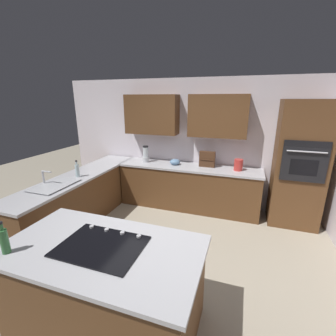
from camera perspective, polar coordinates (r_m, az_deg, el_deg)
name	(u,v)px	position (r m, az deg, el deg)	size (l,w,h in m)	color
ground_plane	(165,259)	(3.56, -0.67, -21.49)	(14.00, 14.00, 0.00)	#9E937F
wall_back	(194,136)	(4.84, 6.52, 7.85)	(6.00, 0.44, 2.60)	silver
lower_cabinets_back	(188,188)	(4.81, 5.01, -4.91)	(2.80, 0.60, 0.86)	brown
countertop_back	(189,167)	(4.66, 5.15, 0.23)	(2.84, 0.64, 0.04)	#B2B2B7
lower_cabinets_side	(82,199)	(4.56, -20.50, -7.20)	(0.60, 2.90, 0.86)	brown
countertop_side	(79,176)	(4.41, -21.09, -1.84)	(0.64, 2.94, 0.04)	#B2B2B7
island_base	(105,288)	(2.61, -15.24, -26.70)	(1.78, 0.94, 0.86)	brown
island_top	(101,249)	(2.33, -16.13, -18.57)	(1.86, 1.02, 0.04)	#B2B2B7
wall_oven	(299,165)	(4.58, 29.64, 0.61)	(0.80, 0.66, 2.20)	brown
sink_unit	(54,185)	(4.01, -26.34, -3.70)	(0.46, 0.70, 0.23)	#515456
cooktop	(102,246)	(2.32, -16.10, -17.94)	(0.76, 0.56, 0.03)	black
blender	(146,155)	(4.94, -5.52, 3.20)	(0.15, 0.15, 0.35)	silver
mixing_bowl	(175,162)	(4.74, 1.71, 1.53)	(0.21, 0.21, 0.11)	#668CB2
spice_rack	(207,159)	(4.63, 9.65, 2.16)	(0.31, 0.11, 0.31)	#472B19
kettle	(238,165)	(4.54, 16.99, 0.74)	(0.16, 0.16, 0.21)	red
dish_soap_bottle	(77,170)	(4.28, -21.50, -0.51)	(0.07, 0.07, 0.29)	silver
oil_bottle	(4,240)	(2.53, -35.42, -14.36)	(0.07, 0.07, 0.30)	#336B38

